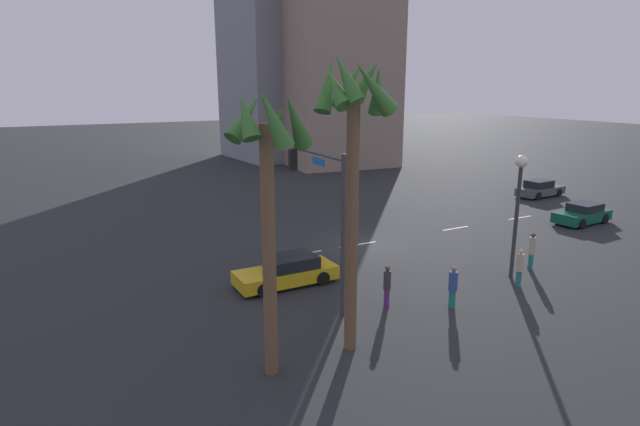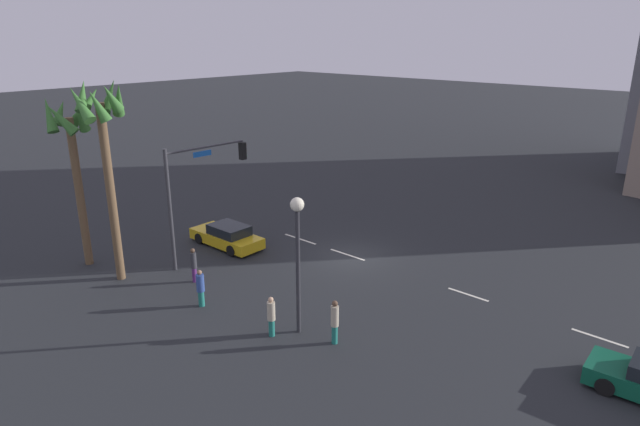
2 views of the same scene
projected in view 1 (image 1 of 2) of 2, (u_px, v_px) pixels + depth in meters
name	position (u px, v px, depth m)	size (l,w,h in m)	color
ground_plane	(363.00, 244.00, 29.69)	(220.00, 220.00, 0.00)	#232628
lane_stripe_0	(569.00, 209.00, 37.88)	(2.48, 0.14, 0.01)	silver
lane_stripe_1	(520.00, 218.00, 35.54)	(2.18, 0.14, 0.01)	silver
lane_stripe_2	(456.00, 228.00, 32.88)	(2.08, 0.14, 0.01)	silver
lane_stripe_3	(358.00, 245.00, 29.52)	(2.43, 0.14, 0.01)	silver
lane_stripe_4	(301.00, 254.00, 27.85)	(2.53, 0.14, 0.01)	silver
car_0	(582.00, 214.00, 34.03)	(4.19, 2.06, 1.33)	#0F5138
car_1	(287.00, 271.00, 23.52)	(4.69, 1.98, 1.32)	gold
car_2	(540.00, 189.00, 42.21)	(4.45, 1.97, 1.37)	#474C51
traffic_signal	(324.00, 200.00, 20.94)	(0.41, 5.19, 6.44)	#38383D
streetlamp	(519.00, 193.00, 23.53)	(0.56, 0.56, 5.84)	#2D2D33
pedestrian_0	(520.00, 267.00, 23.20)	(0.46, 0.46, 1.76)	#1E7266
pedestrian_1	(453.00, 286.00, 20.96)	(0.47, 0.47, 1.77)	#1E7266
pedestrian_2	(532.00, 250.00, 25.31)	(0.39, 0.39, 1.89)	#1E7266
pedestrian_3	(387.00, 285.00, 21.02)	(0.41, 0.41, 1.79)	#59266B
palm_tree_0	(353.00, 131.00, 16.08)	(2.32, 2.63, 9.90)	brown
palm_tree_1	(269.00, 171.00, 14.74)	(2.52, 2.72, 8.96)	brown
building_0	(325.00, 22.00, 59.26)	(11.47, 17.29, 32.04)	gray
building_1	(299.00, 61.00, 64.91)	(17.50, 11.80, 23.96)	gray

